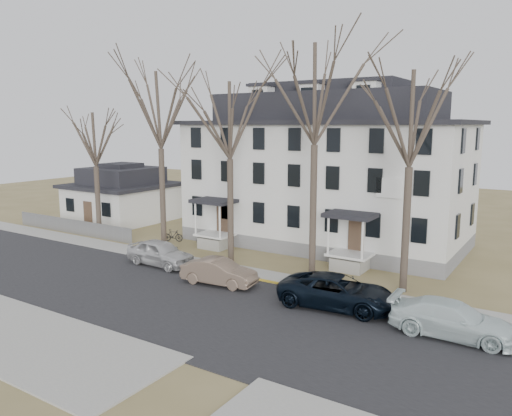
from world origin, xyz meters
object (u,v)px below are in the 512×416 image
Objects in this scene: tree_center at (315,87)px; car_navy at (337,292)px; tree_bungalow at (94,136)px; bicycle_right at (173,236)px; car_white at (452,320)px; car_silver at (160,253)px; small_house at (122,197)px; tree_far_left at (160,105)px; car_tan at (219,273)px; tree_mid_left at (230,114)px; boarding_house at (326,173)px; tree_mid_right at (412,112)px; bicycle_left at (203,241)px.

tree_center is 2.54× the size of car_navy.
tree_bungalow reaches higher than bicycle_right.
bicycle_right is at bearing 71.32° from car_white.
tree_center is 3.05× the size of car_silver.
tree_far_left is (11.00, -6.20, 8.09)m from small_house.
tree_center is (23.00, -6.20, 8.84)m from small_house.
tree_mid_left is at bearing 21.75° from car_tan.
boarding_house is at bearing 110.20° from tree_center.
bicycle_right is at bearing -147.88° from boarding_house.
boarding_house is 14.74m from car_navy.
tree_center reaches higher than tree_mid_right.
car_white is at bearing -9.73° from tree_bungalow.
small_house is 0.63× the size of tree_far_left.
tree_mid_left is 9.93m from car_silver.
tree_mid_right is 2.65× the size of car_silver.
small_house is at bearing 91.29° from bicycle_left.
tree_mid_left is 8.21× the size of bicycle_right.
car_silver is at bearing 84.20° from car_white.
bicycle_left is (9.10, 1.92, -7.64)m from tree_bungalow.
car_tan is (-0.58, -12.68, -4.66)m from boarding_house.
small_house is 1.99× the size of car_tan.
car_navy is (6.50, -12.42, -4.58)m from boarding_house.
tree_center reaches higher than tree_mid_left.
car_white is at bearing -12.88° from tree_far_left.
tree_center is at bearing -119.19° from bicycle_right.
tree_center reaches higher than tree_far_left.
tree_mid_right reaches higher than small_house.
tree_mid_right reaches higher than car_tan.
boarding_house is 12.65m from bicycle_right.
small_house is at bearing 122.84° from tree_bungalow.
bicycle_left is (2.10, 1.92, -9.87)m from tree_far_left.
tree_bungalow is at bearing 121.28° from bicycle_left.
tree_mid_left is 7.05× the size of bicycle_left.
car_navy is at bearing -95.42° from bicycle_left.
car_silver is 6.61m from bicycle_right.
tree_far_left is 2.63× the size of car_white.
tree_bungalow reaches higher than car_tan.
car_silver reaches higher than car_white.
bicycle_left is (-3.90, 1.92, -9.13)m from tree_mid_left.
car_white is (32.00, -11.00, -1.49)m from small_house.
tree_bungalow is 6.95× the size of bicycle_right.
car_tan is 12.58m from car_white.
tree_center is 9.48× the size of bicycle_right.
bicycle_left is at bearing 172.89° from tree_mid_right.
tree_center is at bearing 33.95° from car_navy.
tree_center is 14.51m from car_white.
tree_center is 5.70m from tree_mid_right.
car_silver is at bearing -19.17° from tree_bungalow.
small_house is 15.00m from tree_far_left.
boarding_house is 11.51× the size of bicycle_left.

